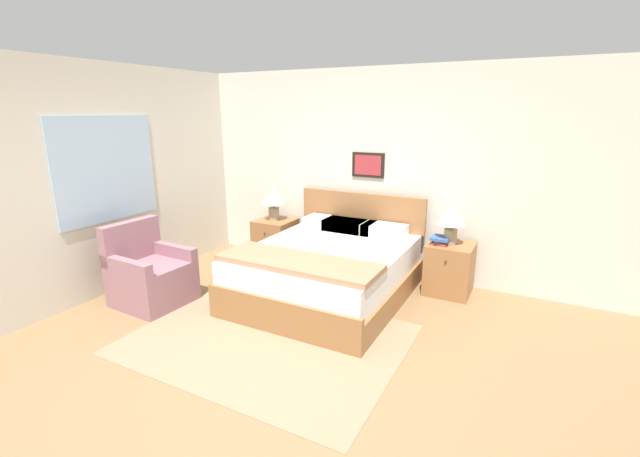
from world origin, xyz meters
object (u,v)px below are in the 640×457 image
at_px(table_lamp_near_window, 273,197).
at_px(table_lamp_by_door, 452,217).
at_px(nightstand_near_window, 276,240).
at_px(armchair, 150,276).
at_px(bed, 328,269).
at_px(nightstand_by_door, 449,268).

relative_size(table_lamp_near_window, table_lamp_by_door, 1.00).
height_order(nightstand_near_window, table_lamp_by_door, table_lamp_by_door).
bearing_deg(armchair, bed, 125.02).
relative_size(bed, nightstand_by_door, 3.40).
bearing_deg(armchair, nightstand_by_door, 124.52).
xyz_separation_m(bed, table_lamp_by_door, (1.19, 0.74, 0.59)).
xyz_separation_m(bed, armchair, (-1.67, -1.07, -0.02)).
distance_m(armchair, table_lamp_near_window, 1.96).
bearing_deg(nightstand_by_door, table_lamp_near_window, -179.93).
xyz_separation_m(armchair, table_lamp_near_window, (0.45, 1.81, 0.61)).
bearing_deg(nightstand_by_door, armchair, -147.86).
bearing_deg(nightstand_near_window, nightstand_by_door, 0.00).
relative_size(bed, nightstand_near_window, 3.40).
bearing_deg(bed, table_lamp_near_window, 148.87).
height_order(armchair, table_lamp_by_door, table_lamp_by_door).
bearing_deg(nightstand_by_door, table_lamp_by_door, -170.64).
distance_m(armchair, nightstand_by_door, 3.41).
xyz_separation_m(armchair, nightstand_near_window, (0.46, 1.81, -0.01)).
height_order(bed, table_lamp_near_window, table_lamp_near_window).
height_order(nightstand_by_door, table_lamp_by_door, table_lamp_by_door).
bearing_deg(armchair, nightstand_near_window, 168.09).
distance_m(bed, nightstand_near_window, 1.42).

